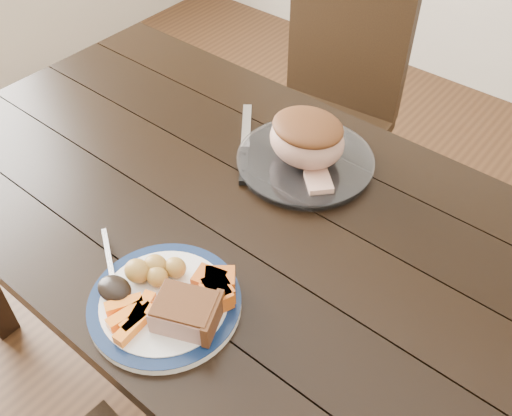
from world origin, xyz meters
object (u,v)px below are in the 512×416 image
Objects in this scene: serving_platter at (305,162)px; carving_knife at (245,156)px; dining_table at (235,232)px; dinner_plate at (165,304)px; chair_far at (327,104)px; roast_joint at (307,140)px; pork_slice at (186,312)px; fork at (111,267)px.

serving_platter is 0.15m from carving_knife.
dining_table is 0.32m from dinner_plate.
dining_table is 0.78m from chair_far.
dining_table is at bearing -102.61° from roast_joint.
dinner_plate is 0.90× the size of serving_platter.
roast_joint reaches higher than carving_knife.
pork_slice is 0.20m from fork.
fork is (-0.10, -0.51, 0.01)m from serving_platter.
dining_table is 14.89× the size of pork_slice.
chair_far reaches higher than serving_platter.
dinner_plate is at bearing 175.24° from pork_slice.
dining_table is 5.09× the size of serving_platter.
chair_far is 8.63× the size of pork_slice.
dinner_plate is (0.31, -1.03, 0.23)m from chair_far.
serving_platter is at bearing 80.83° from carving_knife.
fork is at bearing -101.48° from serving_platter.
dinner_plate is at bearing -74.30° from dining_table.
fork is at bearing -101.48° from roast_joint.
dinner_plate is 0.50m from serving_platter.
dinner_plate is at bearing -16.92° from carving_knife.
fork is 0.88× the size of roast_joint.
dinner_plate is 1.07× the size of carving_knife.
carving_knife is at bearing 97.06° from chair_far.
dining_table is 0.23m from serving_platter.
roast_joint reaches higher than pork_slice.
roast_joint is at bearing 94.09° from dinner_plate.
roast_joint is (0.10, 0.51, 0.06)m from fork.
serving_platter is 0.51m from pork_slice.
carving_knife is (-0.08, 0.14, 0.10)m from dining_table.
dinner_plate is 2.64× the size of pork_slice.
dinner_plate is 0.14m from fork.
dining_table is 0.33m from fork.
chair_far reaches higher than dinner_plate.
dinner_plate is at bearing -85.91° from serving_platter.
chair_far is at bearing 109.75° from pork_slice.
chair_far is 0.64m from serving_platter.
carving_knife is (-0.23, 0.43, -0.04)m from pork_slice.
chair_far is 0.66m from carving_knife.
serving_platter is at bearing 110.71° from chair_far.
serving_platter is at bearing 0.00° from roast_joint.
pork_slice is 0.51m from roast_joint.
chair_far reaches higher than pork_slice.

